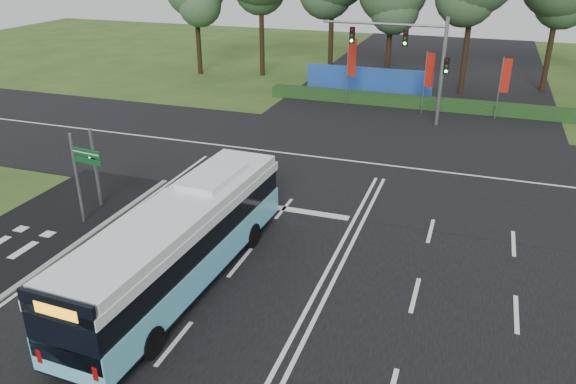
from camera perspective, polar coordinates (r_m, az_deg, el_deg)
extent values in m
plane|color=#2D4E1A|center=(20.73, 3.61, -8.81)|extent=(120.00, 120.00, 0.00)
cube|color=black|center=(20.72, 3.61, -8.76)|extent=(20.00, 120.00, 0.04)
cube|color=black|center=(31.26, 9.64, 2.70)|extent=(120.00, 14.00, 0.05)
cube|color=gray|center=(23.00, -23.88, -7.30)|extent=(0.25, 18.00, 0.12)
cube|color=#65CEEA|center=(20.23, -10.63, -6.65)|extent=(2.90, 11.80, 1.07)
cube|color=black|center=(20.48, -10.52, -7.83)|extent=(2.87, 11.74, 0.29)
cube|color=black|center=(19.75, -10.84, -4.22)|extent=(2.79, 11.62, 0.93)
cube|color=white|center=(19.49, -10.97, -2.70)|extent=(2.90, 11.80, 0.34)
cube|color=white|center=(19.34, -11.05, -1.79)|extent=(2.83, 11.33, 0.34)
cube|color=white|center=(21.12, -7.66, 1.60)|extent=(1.67, 2.99, 0.24)
cube|color=black|center=(15.95, -22.01, -13.08)|extent=(2.37, 0.21, 2.15)
cube|color=orange|center=(15.54, -22.50, -11.13)|extent=(1.37, 0.11, 0.34)
cylinder|color=black|center=(23.48, -8.72, -3.42)|extent=(0.31, 1.02, 1.01)
cylinder|color=black|center=(22.52, -3.66, -4.44)|extent=(0.31, 1.02, 1.01)
cylinder|color=black|center=(18.70, -19.59, -12.58)|extent=(0.31, 1.02, 1.01)
cylinder|color=black|center=(17.48, -13.67, -14.62)|extent=(0.31, 1.02, 1.01)
cylinder|color=gray|center=(26.80, -18.94, 2.26)|extent=(0.15, 0.15, 3.74)
cube|color=black|center=(26.44, -19.37, 3.52)|extent=(0.35, 0.28, 0.43)
sphere|color=#19F233|center=(26.36, -19.50, 3.44)|extent=(0.15, 0.15, 0.15)
cylinder|color=gray|center=(25.36, -20.63, 1.20)|extent=(0.12, 0.12, 4.08)
cube|color=#0C441C|center=(24.36, -19.83, 3.76)|extent=(1.53, 0.27, 0.31)
cube|color=#0C441C|center=(24.48, -19.72, 2.98)|extent=(1.53, 0.27, 0.22)
cube|color=white|center=(24.33, -19.88, 3.74)|extent=(1.42, 0.20, 0.04)
cylinder|color=gray|center=(42.40, 6.04, 12.10)|extent=(0.08, 0.08, 5.06)
cube|color=#A6190E|center=(41.98, 6.53, 13.44)|extent=(0.64, 0.29, 2.70)
cylinder|color=gray|center=(41.18, 13.67, 10.74)|extent=(0.07, 0.07, 4.40)
cube|color=#A6190E|center=(40.87, 14.22, 11.92)|extent=(0.57, 0.21, 2.35)
cylinder|color=gray|center=(41.18, 20.65, 9.79)|extent=(0.07, 0.07, 4.28)
cube|color=#A6190E|center=(41.03, 21.28, 10.96)|extent=(0.57, 0.10, 2.28)
cylinder|color=gray|center=(38.20, 15.36, 11.56)|extent=(0.24, 0.24, 7.00)
cylinder|color=gray|center=(38.20, 9.64, 16.49)|extent=(8.00, 0.16, 0.16)
cube|color=black|center=(38.08, 11.85, 15.08)|extent=(0.32, 0.28, 1.05)
cube|color=black|center=(38.70, 6.54, 15.56)|extent=(0.32, 0.28, 1.05)
cube|color=black|center=(38.09, 15.82, 12.25)|extent=(0.32, 0.28, 1.05)
cube|color=#133412|center=(42.96, 12.71, 8.89)|extent=(22.00, 1.20, 0.80)
cube|color=#1D46A1|center=(45.78, 8.16, 11.05)|extent=(10.00, 0.30, 2.20)
cylinder|color=black|center=(53.39, -9.12, 15.59)|extent=(0.44, 0.44, 7.23)
cylinder|color=black|center=(52.00, -2.70, 16.48)|extent=(0.44, 0.44, 8.76)
cylinder|color=black|center=(49.87, 4.41, 16.09)|extent=(0.44, 0.44, 8.72)
cylinder|color=black|center=(47.93, 10.23, 14.71)|extent=(0.44, 0.44, 7.47)
cylinder|color=black|center=(47.16, 17.74, 14.64)|extent=(0.44, 0.44, 8.77)
cylinder|color=black|center=(50.47, 25.17, 13.80)|extent=(0.44, 0.44, 8.25)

